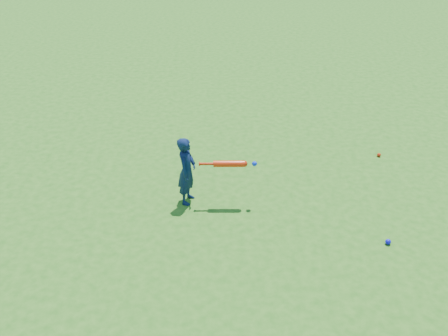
# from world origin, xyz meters

# --- Properties ---
(ground) EXTENTS (80.00, 80.00, 0.00)m
(ground) POSITION_xyz_m (0.00, 0.00, 0.00)
(ground) COLOR #255E16
(ground) RESTS_ON ground
(child) EXTENTS (0.30, 0.40, 0.97)m
(child) POSITION_xyz_m (0.45, -0.41, 0.49)
(child) COLOR #0D1B3E
(child) RESTS_ON ground
(ground_ball_red) EXTENTS (0.06, 0.06, 0.06)m
(ground_ball_red) POSITION_xyz_m (3.42, 0.91, 0.03)
(ground_ball_red) COLOR red
(ground_ball_red) RESTS_ON ground
(ground_ball_blue) EXTENTS (0.07, 0.07, 0.07)m
(ground_ball_blue) POSITION_xyz_m (2.98, -1.31, 0.04)
(ground_ball_blue) COLOR #0F0CD5
(ground_ball_blue) RESTS_ON ground
(bat_swing) EXTENTS (0.77, 0.10, 0.09)m
(bat_swing) POSITION_xyz_m (1.05, -0.44, 0.62)
(bat_swing) COLOR red
(bat_swing) RESTS_ON ground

